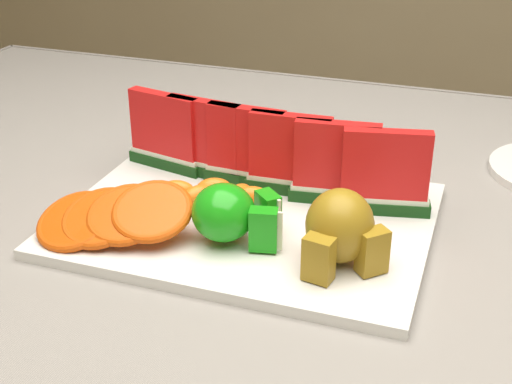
# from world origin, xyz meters

# --- Properties ---
(table) EXTENTS (1.40, 0.90, 0.75)m
(table) POSITION_xyz_m (0.00, 0.00, 0.65)
(table) COLOR #4F2A1B
(table) RESTS_ON ground
(tablecloth) EXTENTS (1.53, 1.03, 0.20)m
(tablecloth) POSITION_xyz_m (0.00, 0.00, 0.72)
(tablecloth) COLOR gray
(tablecloth) RESTS_ON table
(platter) EXTENTS (0.40, 0.30, 0.01)m
(platter) POSITION_xyz_m (-0.05, -0.03, 0.76)
(platter) COLOR silver
(platter) RESTS_ON tablecloth
(apple_cluster) EXTENTS (0.10, 0.09, 0.06)m
(apple_cluster) POSITION_xyz_m (-0.05, -0.09, 0.80)
(apple_cluster) COLOR #0F8A0F
(apple_cluster) RESTS_ON platter
(pear_cluster) EXTENTS (0.09, 0.09, 0.08)m
(pear_cluster) POSITION_xyz_m (0.07, -0.09, 0.81)
(pear_cluster) COLOR #B38D15
(pear_cluster) RESTS_ON platter
(fork) EXTENTS (0.05, 0.19, 0.00)m
(fork) POSITION_xyz_m (-0.23, 0.23, 0.76)
(fork) COLOR silver
(fork) RESTS_ON tablecloth
(watermelon_row) EXTENTS (0.39, 0.07, 0.10)m
(watermelon_row) POSITION_xyz_m (-0.05, 0.04, 0.82)
(watermelon_row) COLOR #0D3515
(watermelon_row) RESTS_ON platter
(orange_fan_front) EXTENTS (0.18, 0.12, 0.05)m
(orange_fan_front) POSITION_xyz_m (-0.17, -0.12, 0.79)
(orange_fan_front) COLOR #DB5700
(orange_fan_front) RESTS_ON platter
(orange_fan_back) EXTENTS (0.28, 0.10, 0.04)m
(orange_fan_back) POSITION_xyz_m (-0.06, 0.10, 0.79)
(orange_fan_back) COLOR #DB5700
(orange_fan_back) RESTS_ON platter
(tangerine_segments) EXTENTS (0.14, 0.06, 0.03)m
(tangerine_segments) POSITION_xyz_m (-0.08, -0.02, 0.78)
(tangerine_segments) COLOR #D65815
(tangerine_segments) RESTS_ON platter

